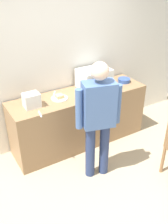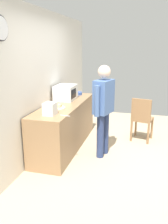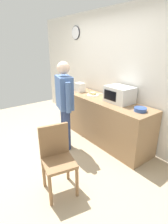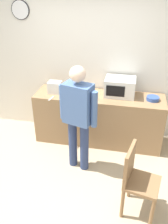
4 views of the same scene
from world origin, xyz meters
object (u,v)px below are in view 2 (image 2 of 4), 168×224
at_px(salad_bowl, 77,93).
at_px(person_standing, 103,105).
at_px(sandwich_plate, 58,107).
at_px(fork_utensil, 48,107).
at_px(spoon_utensil, 65,116).
at_px(microwave, 66,93).
at_px(toaster, 50,109).
at_px(wooden_chair, 142,118).

distance_m(salad_bowl, person_standing, 1.33).
bearing_deg(salad_bowl, sandwich_plate, -179.82).
height_order(sandwich_plate, person_standing, person_standing).
distance_m(fork_utensil, spoon_utensil, 0.65).
bearing_deg(microwave, fork_utensil, 170.95).
relative_size(microwave, spoon_utensil, 2.94).
distance_m(fork_utensil, person_standing, 1.00).
distance_m(microwave, sandwich_plate, 0.69).
bearing_deg(spoon_utensil, fork_utensil, 47.65).
distance_m(sandwich_plate, salad_bowl, 1.22).
bearing_deg(spoon_utensil, microwave, 18.77).
bearing_deg(toaster, spoon_utensil, -87.59).
bearing_deg(toaster, sandwich_plate, 3.89).
distance_m(salad_bowl, fork_utensil, 1.22).
bearing_deg(spoon_utensil, person_standing, -41.62).
relative_size(microwave, toaster, 2.27).
height_order(microwave, salad_bowl, microwave).
bearing_deg(salad_bowl, person_standing, -143.19).
relative_size(sandwich_plate, fork_utensil, 1.46).
xyz_separation_m(toaster, spoon_utensil, (0.01, -0.25, -0.10)).
xyz_separation_m(spoon_utensil, person_standing, (0.58, -0.51, 0.07)).
relative_size(fork_utensil, wooden_chair, 0.18).
bearing_deg(salad_bowl, microwave, 170.75).
xyz_separation_m(microwave, toaster, (-1.11, -0.12, -0.05)).
bearing_deg(toaster, wooden_chair, -44.37).
relative_size(salad_bowl, wooden_chair, 0.22).
bearing_deg(microwave, sandwich_plate, -172.10).
relative_size(toaster, wooden_chair, 0.23).
relative_size(microwave, fork_utensil, 2.94).
relative_size(spoon_utensil, person_standing, 0.10).
xyz_separation_m(toaster, wooden_chair, (1.46, -1.43, -0.47)).
height_order(salad_bowl, wooden_chair, salad_bowl).
relative_size(person_standing, wooden_chair, 1.76).
relative_size(salad_bowl, spoon_utensil, 1.21).
distance_m(spoon_utensil, person_standing, 0.78).
xyz_separation_m(microwave, person_standing, (-0.52, -0.89, -0.08)).
xyz_separation_m(spoon_utensil, wooden_chair, (1.45, -1.18, -0.37)).
bearing_deg(sandwich_plate, fork_utensil, 87.23).
xyz_separation_m(sandwich_plate, spoon_utensil, (-0.43, -0.28, -0.02)).
xyz_separation_m(salad_bowl, spoon_utensil, (-1.64, -0.28, -0.03)).
distance_m(microwave, person_standing, 1.03).
xyz_separation_m(sandwich_plate, person_standing, (0.15, -0.79, 0.05)).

